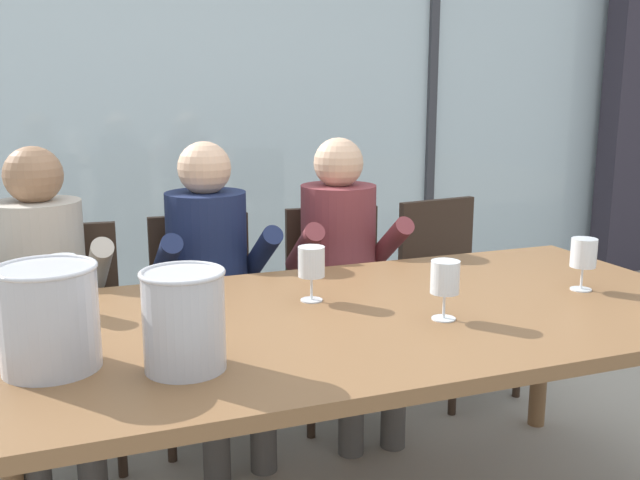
{
  "coord_description": "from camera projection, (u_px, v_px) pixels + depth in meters",
  "views": [
    {
      "loc": [
        -0.85,
        -1.88,
        1.42
      ],
      "look_at": [
        0.0,
        0.35,
        0.91
      ],
      "focal_mm": 40.38,
      "sensor_mm": 36.0,
      "label": 1
    }
  ],
  "objects": [
    {
      "name": "window_mullion_right",
      "position": [
        431.0,
        103.0,
        4.98
      ],
      "size": [
        0.06,
        0.06,
        2.6
      ],
      "primitive_type": "cube",
      "color": "#38383D",
      "rests_on": "ground"
    },
    {
      "name": "person_beige_jumper",
      "position": [
        44.0,
        290.0,
        2.6
      ],
      "size": [
        0.48,
        0.63,
        1.21
      ],
      "rotation": [
        0.0,
        0.0,
        0.07
      ],
      "color": "#B7AD9E",
      "rests_on": "ground"
    },
    {
      "name": "person_navy_polo",
      "position": [
        213.0,
        274.0,
        2.82
      ],
      "size": [
        0.47,
        0.62,
        1.21
      ],
      "rotation": [
        0.0,
        0.0,
        0.04
      ],
      "color": "#192347",
      "rests_on": "ground"
    },
    {
      "name": "chair_center",
      "position": [
        338.0,
        294.0,
        3.17
      ],
      "size": [
        0.49,
        0.49,
        0.89
      ],
      "rotation": [
        0.0,
        0.0,
        -0.12
      ],
      "color": "#332319",
      "rests_on": "ground"
    },
    {
      "name": "chair_near_curtain",
      "position": [
        64.0,
        323.0,
        2.78
      ],
      "size": [
        0.48,
        0.48,
        0.89
      ],
      "rotation": [
        0.0,
        0.0,
        -0.1
      ],
      "color": "#332319",
      "rests_on": "ground"
    },
    {
      "name": "wine_glass_by_left_taster",
      "position": [
        311.0,
        264.0,
        2.24
      ],
      "size": [
        0.08,
        0.08,
        0.17
      ],
      "color": "silver",
      "rests_on": "dining_table"
    },
    {
      "name": "wine_glass_center_pour",
      "position": [
        583.0,
        255.0,
        2.36
      ],
      "size": [
        0.08,
        0.08,
        0.17
      ],
      "color": "silver",
      "rests_on": "dining_table"
    },
    {
      "name": "ice_bucket_primary",
      "position": [
        184.0,
        319.0,
        1.69
      ],
      "size": [
        0.2,
        0.2,
        0.24
      ],
      "color": "#B7B7BC",
      "rests_on": "dining_table"
    },
    {
      "name": "chair_right_of_center",
      "position": [
        449.0,
        280.0,
        3.39
      ],
      "size": [
        0.5,
        0.5,
        0.89
      ],
      "rotation": [
        0.0,
        0.0,
        0.14
      ],
      "color": "#332319",
      "rests_on": "ground"
    },
    {
      "name": "ground",
      "position": [
        268.0,
        409.0,
        3.22
      ],
      "size": [
        14.0,
        14.0,
        0.0
      ],
      "primitive_type": "plane",
      "color": "#9E9384"
    },
    {
      "name": "wine_glass_spare_empty",
      "position": [
        62.0,
        274.0,
        2.12
      ],
      "size": [
        0.08,
        0.08,
        0.17
      ],
      "color": "silver",
      "rests_on": "dining_table"
    },
    {
      "name": "dining_table",
      "position": [
        361.0,
        333.0,
        2.16
      ],
      "size": [
        2.26,
        1.1,
        0.76
      ],
      "color": "brown",
      "rests_on": "ground"
    },
    {
      "name": "window_glass_panel",
      "position": [
        189.0,
        105.0,
        4.41
      ],
      "size": [
        7.46,
        0.03,
        2.6
      ],
      "primitive_type": "cube",
      "color": "silver",
      "rests_on": "ground"
    },
    {
      "name": "curtain_heavy_drape",
      "position": [
        640.0,
        101.0,
        5.43
      ],
      "size": [
        0.56,
        0.2,
        2.6
      ],
      "primitive_type": "cube",
      "color": "#332D38",
      "rests_on": "ground"
    },
    {
      "name": "chair_left_of_center",
      "position": [
        205.0,
        306.0,
        2.99
      ],
      "size": [
        0.46,
        0.46,
        0.89
      ],
      "rotation": [
        0.0,
        0.0,
        -0.05
      ],
      "color": "#332319",
      "rests_on": "ground"
    },
    {
      "name": "wine_glass_by_right_taster",
      "position": [
        445.0,
        280.0,
        2.06
      ],
      "size": [
        0.08,
        0.08,
        0.17
      ],
      "color": "silver",
      "rests_on": "dining_table"
    },
    {
      "name": "hillside_vineyard",
      "position": [
        131.0,
        135.0,
        7.5
      ],
      "size": [
        13.46,
        2.4,
        1.83
      ],
      "primitive_type": "cube",
      "color": "#568942",
      "rests_on": "ground"
    },
    {
      "name": "ice_bucket_secondary",
      "position": [
        49.0,
        316.0,
        1.7
      ],
      "size": [
        0.24,
        0.24,
        0.25
      ],
      "color": "#B7B7BC",
      "rests_on": "dining_table"
    },
    {
      "name": "person_maroon_top",
      "position": [
        344.0,
        262.0,
        3.01
      ],
      "size": [
        0.47,
        0.62,
        1.21
      ],
      "rotation": [
        0.0,
        0.0,
        -0.04
      ],
      "color": "brown",
      "rests_on": "ground"
    }
  ]
}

